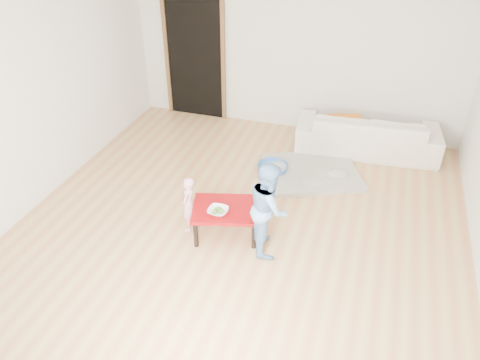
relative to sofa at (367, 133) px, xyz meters
The scene contains 13 objects.
floor 2.39m from the sofa, 120.22° to the right, with size 5.00×5.00×0.01m, color tan.
back_wall 1.63m from the sofa, 159.35° to the left, with size 5.00×0.02×2.60m, color silver.
left_wall 4.34m from the sofa, 150.97° to the right, with size 0.02×5.00×2.60m, color silver.
doorway 2.92m from the sofa, behind, with size 1.02×0.08×2.11m, color brown, non-canonical shape.
sofa is the anchor object (origin of this frame).
cushion 0.37m from the sofa, 155.07° to the right, with size 0.48×0.43×0.13m, color orange.
red_table 2.74m from the sofa, 118.57° to the right, with size 0.72×0.54×0.36m, color maroon, non-canonical shape.
bowl 2.86m from the sofa, 118.30° to the right, with size 0.22×0.22×0.05m, color white.
broccoli 2.86m from the sofa, 118.30° to the right, with size 0.12×0.12×0.06m, color #2D5919, non-canonical shape.
child_pink 2.99m from the sofa, 125.48° to the right, with size 0.24×0.16×0.67m, color pink.
child_blue 2.61m from the sofa, 108.26° to the right, with size 0.51×0.40×1.04m, color #5CA6D6.
basin 1.53m from the sofa, 138.25° to the right, with size 0.41×0.41×0.13m, color #326ABE.
blanket 1.11m from the sofa, 125.66° to the right, with size 1.23×1.02×0.06m, color #ABA797, non-canonical shape.
Camera 1 is at (1.27, -4.18, 3.39)m, focal length 35.00 mm.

